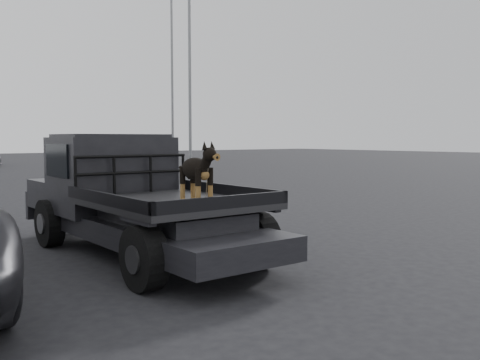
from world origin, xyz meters
TOP-DOWN VIEW (x-y plane):
  - ground at (0.00, 0.00)m, footprint 120.00×120.00m
  - flatbed_ute at (0.02, 1.85)m, footprint 2.00×5.40m
  - ute_cab at (0.02, 2.80)m, footprint 1.72×1.30m
  - headache_rack at (0.02, 2.05)m, footprint 1.80×0.08m
  - dog at (0.09, 0.43)m, footprint 0.32×0.60m
  - floodlight_mid at (13.96, 22.27)m, footprint 1.08×0.28m
  - floodlight_far at (17.59, 30.45)m, footprint 1.08×0.28m

SIDE VIEW (x-z plane):
  - ground at x=0.00m, z-range 0.00..0.00m
  - flatbed_ute at x=0.02m, z-range 0.00..0.92m
  - headache_rack at x=0.02m, z-range 0.92..1.47m
  - dog at x=0.09m, z-range 0.92..1.66m
  - ute_cab at x=0.02m, z-range 0.92..1.80m
  - floodlight_mid at x=13.96m, z-range 0.59..13.15m
  - floodlight_far at x=17.59m, z-range 0.60..15.49m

